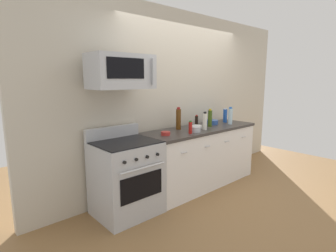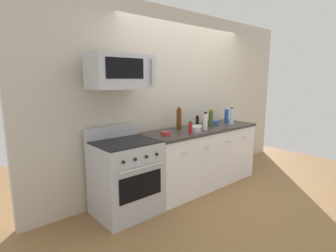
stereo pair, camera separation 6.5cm
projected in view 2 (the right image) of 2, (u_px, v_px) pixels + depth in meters
name	position (u px, v px, depth m)	size (l,w,h in m)	color
ground_plane	(201.00, 184.00, 4.26)	(6.13, 6.13, 0.00)	olive
back_wall	(184.00, 99.00, 4.32)	(5.11, 0.10, 2.70)	beige
counter_unit	(201.00, 157.00, 4.17)	(2.02, 0.66, 0.92)	white
range_oven	(126.00, 177.00, 3.28)	(0.76, 0.69, 1.07)	#B7BABF
microwave	(121.00, 72.00, 3.09)	(0.74, 0.44, 0.40)	#B7BABF
bottle_soda_blue	(226.00, 116.00, 4.58)	(0.07, 0.07, 0.25)	#1E4CA5
bottle_vinegar_white	(205.00, 121.00, 3.91)	(0.07, 0.07, 0.27)	silver
bottle_olive_oil	(211.00, 118.00, 4.18)	(0.07, 0.07, 0.28)	#385114
bottle_soy_sauce_dark	(197.00, 121.00, 4.20)	(0.05, 0.05, 0.18)	black
bottle_water_clear	(232.00, 116.00, 4.38)	(0.07, 0.07, 0.29)	silver
bottle_wine_amber	(179.00, 119.00, 3.94)	(0.08, 0.08, 0.33)	#59330F
bottle_hot_sauce_red	(191.00, 128.00, 3.65)	(0.05, 0.05, 0.18)	#B21914
bowl_red_small	(166.00, 133.00, 3.56)	(0.13, 0.13, 0.05)	#B72D28
bowl_white_ceramic	(197.00, 127.00, 4.02)	(0.16, 0.16, 0.05)	white
bowl_blue_mixing	(213.00, 122.00, 4.40)	(0.21, 0.21, 0.07)	#2D519E
bowl_steel_prep	(195.00, 129.00, 3.77)	(0.17, 0.17, 0.08)	#B2B5BA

